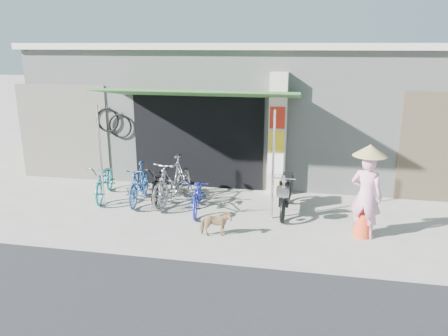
% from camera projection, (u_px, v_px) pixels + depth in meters
% --- Properties ---
extents(ground, '(80.00, 80.00, 0.00)m').
position_uv_depth(ground, '(224.00, 229.00, 8.93)').
color(ground, '#A4A094').
rests_on(ground, ground).
extents(bicycle_shop, '(12.30, 5.30, 3.66)m').
position_uv_depth(bicycle_shop, '(256.00, 106.00, 13.23)').
color(bicycle_shop, '#959A92').
rests_on(bicycle_shop, ground).
extents(shop_pillar, '(0.42, 0.44, 3.00)m').
position_uv_depth(shop_pillar, '(277.00, 135.00, 10.66)').
color(shop_pillar, beige).
rests_on(shop_pillar, ground).
extents(awning, '(4.60, 1.88, 2.72)m').
position_uv_depth(awning, '(199.00, 95.00, 9.94)').
color(awning, '#2C5A28').
rests_on(awning, ground).
extents(neighbour_left, '(2.60, 0.06, 2.60)m').
position_uv_depth(neighbour_left, '(63.00, 133.00, 11.94)').
color(neighbour_left, '#6B665B').
rests_on(neighbour_left, ground).
extents(bike_teal, '(0.97, 1.78, 0.89)m').
position_uv_depth(bike_teal, '(105.00, 180.00, 10.60)').
color(bike_teal, '#1A7572').
rests_on(bike_teal, ground).
extents(bike_blue, '(0.59, 1.59, 0.93)m').
position_uv_depth(bike_blue, '(139.00, 184.00, 10.28)').
color(bike_blue, '#204D93').
rests_on(bike_blue, ground).
extents(bike_black, '(0.75, 1.68, 0.86)m').
position_uv_depth(bike_black, '(160.00, 181.00, 10.57)').
color(bike_black, black).
rests_on(bike_black, ground).
extents(bike_silver, '(0.87, 1.92, 1.11)m').
position_uv_depth(bike_silver, '(173.00, 181.00, 10.21)').
color(bike_silver, '#9A999E').
rests_on(bike_silver, ground).
extents(bike_navy, '(0.78, 1.61, 0.81)m').
position_uv_depth(bike_navy, '(198.00, 194.00, 9.73)').
color(bike_navy, navy).
rests_on(bike_navy, ground).
extents(street_dog, '(0.67, 0.45, 0.52)m').
position_uv_depth(street_dog, '(216.00, 224.00, 8.51)').
color(street_dog, tan).
rests_on(street_dog, ground).
extents(moped, '(0.49, 1.74, 0.98)m').
position_uv_depth(moped, '(286.00, 193.00, 9.72)').
color(moped, black).
rests_on(moped, ground).
extents(nun, '(0.72, 0.64, 1.84)m').
position_uv_depth(nun, '(366.00, 192.00, 8.35)').
color(nun, pink).
rests_on(nun, ground).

